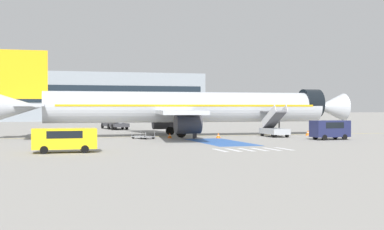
{
  "coord_description": "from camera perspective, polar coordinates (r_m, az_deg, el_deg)",
  "views": [
    {
      "loc": [
        -17.68,
        -65.85,
        3.65
      ],
      "look_at": [
        0.8,
        -1.61,
        2.73
      ],
      "focal_mm": 50.0,
      "sensor_mm": 36.0,
      "label": 1
    }
  ],
  "objects": [
    {
      "name": "apron_walkway_bar_1",
      "position": [
        46.23,
        4.43,
        -3.74
      ],
      "size": [
        0.44,
        3.6,
        0.01
      ],
      "primitive_type": "cube",
      "color": "silver",
      "rests_on": "ground_plane"
    },
    {
      "name": "ground_crew_0",
      "position": [
        63.23,
        0.21,
        -1.68
      ],
      "size": [
        0.46,
        0.29,
        1.62
      ],
      "rotation": [
        0.0,
        0.0,
        3.01
      ],
      "color": "#2D2D33",
      "rests_on": "ground_plane"
    },
    {
      "name": "apron_walkway_bar_0",
      "position": [
        45.82,
        3.03,
        -3.78
      ],
      "size": [
        0.44,
        3.6,
        0.01
      ],
      "primitive_type": "cube",
      "color": "silver",
      "rests_on": "ground_plane"
    },
    {
      "name": "airliner",
      "position": [
        68.55,
        -0.87,
        0.82
      ],
      "size": [
        46.45,
        31.44,
        10.49
      ],
      "rotation": [
        0.0,
        0.0,
        -1.59
      ],
      "color": "#B7BCC4",
      "rests_on": "ground_plane"
    },
    {
      "name": "apron_leadline_yellow",
      "position": [
        68.79,
        -0.4,
        -2.25
      ],
      "size": [
        80.27,
        1.46,
        0.01
      ],
      "primitive_type": "cube",
      "rotation": [
        0.0,
        0.0,
        -1.59
      ],
      "color": "gold",
      "rests_on": "ground_plane"
    },
    {
      "name": "apron_walkway_bar_2",
      "position": [
        46.66,
        5.82,
        -3.7
      ],
      "size": [
        0.44,
        3.6,
        0.01
      ],
      "primitive_type": "cube",
      "color": "silver",
      "rests_on": "ground_plane"
    },
    {
      "name": "apron_stand_patch_blue",
      "position": [
        56.78,
        3.03,
        -2.9
      ],
      "size": [
        4.6,
        13.0,
        0.01
      ],
      "primitive_type": "cube",
      "color": "#2856A8",
      "rests_on": "ground_plane"
    },
    {
      "name": "traffic_cone_2",
      "position": [
        71.75,
        12.27,
        -1.87
      ],
      "size": [
        0.62,
        0.62,
        0.69
      ],
      "color": "orange",
      "rests_on": "ground_plane"
    },
    {
      "name": "apron_walkway_bar_5",
      "position": [
        48.11,
        9.81,
        -3.57
      ],
      "size": [
        0.44,
        3.6,
        0.01
      ],
      "primitive_type": "cube",
      "color": "silver",
      "rests_on": "ground_plane"
    },
    {
      "name": "apron_walkway_bar_3",
      "position": [
        47.12,
        7.17,
        -3.66
      ],
      "size": [
        0.44,
        3.6,
        0.01
      ],
      "primitive_type": "cube",
      "color": "silver",
      "rests_on": "ground_plane"
    },
    {
      "name": "baggage_cart",
      "position": [
        62.83,
        -5.23,
        -2.31
      ],
      "size": [
        2.62,
        3.0,
        0.87
      ],
      "rotation": [
        0.0,
        0.0,
        0.54
      ],
      "color": "gray",
      "rests_on": "ground_plane"
    },
    {
      "name": "boarding_stairs_forward",
      "position": [
        67.8,
        8.76,
        -1.47
      ],
      "size": [
        2.28,
        5.26,
        4.03
      ],
      "rotation": [
        0.0,
        0.0,
        -0.02
      ],
      "color": "#ADB2BA",
      "rests_on": "ground_plane"
    },
    {
      "name": "fuel_tanker",
      "position": [
        91.55,
        -8.28,
        -0.44
      ],
      "size": [
        3.71,
        9.82,
        3.38
      ],
      "rotation": [
        0.0,
        0.0,
        0.13
      ],
      "color": "#38383D",
      "rests_on": "ground_plane"
    },
    {
      "name": "terminal_building",
      "position": [
        151.08,
        -12.61,
        1.91
      ],
      "size": [
        73.1,
        12.1,
        13.34
      ],
      "color": "#89939E",
      "rests_on": "ground_plane"
    },
    {
      "name": "ground_plane",
      "position": [
        68.28,
        -1.02,
        -2.28
      ],
      "size": [
        600.0,
        600.0,
        0.0
      ],
      "primitive_type": "plane",
      "color": "gray"
    },
    {
      "name": "service_van_0",
      "position": [
        62.82,
        14.5,
        -1.37
      ],
      "size": [
        4.45,
        2.25,
        2.19
      ],
      "rotation": [
        0.0,
        0.0,
        1.64
      ],
      "color": "#1E234C",
      "rests_on": "ground_plane"
    },
    {
      "name": "service_van_2",
      "position": [
        44.58,
        -13.47,
        -2.4
      ],
      "size": [
        5.13,
        2.12,
        1.97
      ],
      "rotation": [
        0.0,
        0.0,
        1.56
      ],
      "color": "yellow",
      "rests_on": "ground_plane"
    },
    {
      "name": "apron_walkway_bar_4",
      "position": [
        47.6,
        8.5,
        -3.61
      ],
      "size": [
        0.44,
        3.6,
        0.01
      ],
      "primitive_type": "cube",
      "color": "silver",
      "rests_on": "ground_plane"
    },
    {
      "name": "ground_crew_1",
      "position": [
        64.57,
        0.38,
        -1.62
      ],
      "size": [
        0.47,
        0.32,
        1.64
      ],
      "rotation": [
        0.0,
        0.0,
        3.37
      ],
      "color": "#2D2D33",
      "rests_on": "ground_plane"
    },
    {
      "name": "traffic_cone_1",
      "position": [
        63.98,
        -2.39,
        -2.21
      ],
      "size": [
        0.55,
        0.55,
        0.61
      ],
      "color": "orange",
      "rests_on": "ground_plane"
    },
    {
      "name": "traffic_cone_0",
      "position": [
        64.03,
        2.83,
        -2.2
      ],
      "size": [
        0.56,
        0.56,
        0.62
      ],
      "color": "orange",
      "rests_on": "ground_plane"
    }
  ]
}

